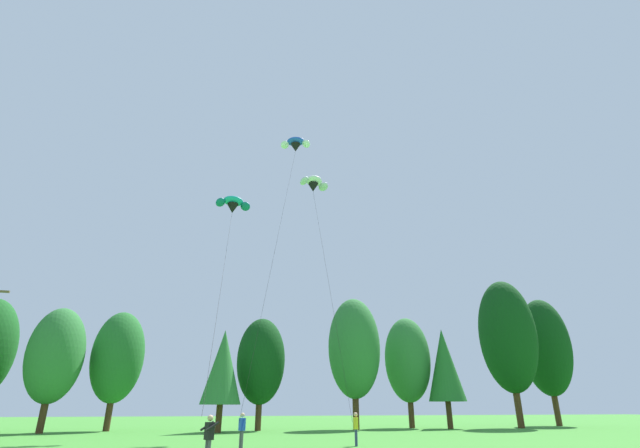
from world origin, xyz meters
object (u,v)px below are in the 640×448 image
kite_flyer_far (356,426)px  parafoil_kite_high_teal (233,205)px  kite_flyer_near (209,435)px  parafoil_kite_far_white (314,184)px  kite_flyer_mid (242,428)px  parafoil_kite_mid_blue_white (296,145)px

kite_flyer_far → parafoil_kite_high_teal: (-7.05, 11.47, 17.59)m
kite_flyer_near → parafoil_kite_far_white: size_ratio=0.08×
parafoil_kite_high_teal → kite_flyer_mid: bearing=-85.8°
kite_flyer_mid → kite_flyer_far: 6.20m
parafoil_kite_high_teal → parafoil_kite_far_white: (6.94, -1.69, 2.10)m
kite_flyer_near → parafoil_kite_high_teal: size_ratio=0.09×
kite_flyer_mid → parafoil_kite_far_white: parafoil_kite_far_white is taller
kite_flyer_far → parafoil_kite_far_white: size_ratio=0.08×
kite_flyer_far → parafoil_kite_far_white: (-0.11, 9.78, 19.70)m
kite_flyer_far → parafoil_kite_mid_blue_white: bearing=98.6°
kite_flyer_mid → parafoil_kite_far_white: 22.87m
kite_flyer_far → parafoil_kite_mid_blue_white: size_ratio=0.07×
parafoil_kite_high_teal → parafoil_kite_far_white: size_ratio=0.95×
kite_flyer_near → parafoil_kite_mid_blue_white: parafoil_kite_mid_blue_white is taller
kite_flyer_mid → parafoil_kite_mid_blue_white: (4.55, 11.04, 24.28)m
kite_flyer_near → parafoil_kite_mid_blue_white: size_ratio=0.07×
kite_flyer_mid → parafoil_kite_high_teal: parafoil_kite_high_teal is taller
kite_flyer_near → kite_flyer_far: 10.60m
parafoil_kite_high_teal → kite_flyer_near: bearing=-93.1°
kite_flyer_far → parafoil_kite_high_teal: bearing=121.6°
kite_flyer_mid → parafoil_kite_far_white: bearing=58.4°
kite_flyer_near → parafoil_kite_far_white: bearing=64.6°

